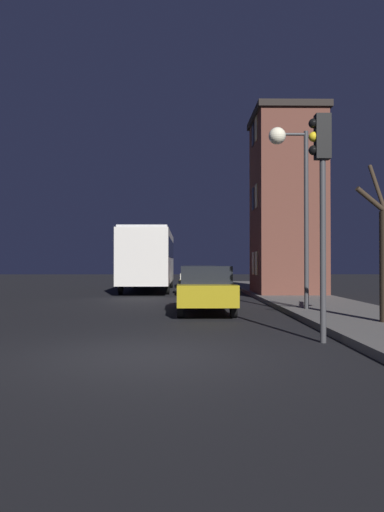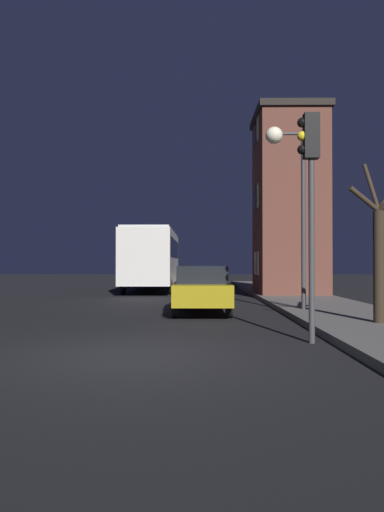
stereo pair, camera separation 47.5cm
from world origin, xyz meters
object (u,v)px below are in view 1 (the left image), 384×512
(traffic_light, at_px, (321,179))
(car_near_lane, at_px, (205,288))
(car_far_lane, at_px, (195,275))
(car_mid_lane, at_px, (199,280))
(streetlamp, at_px, (289,170))
(bus, at_px, (149,255))

(traffic_light, distance_m, car_near_lane, 6.78)
(car_near_lane, height_order, car_far_lane, car_near_lane)
(car_far_lane, bearing_deg, car_mid_lane, -89.43)
(streetlamp, relative_size, bus, 0.55)
(traffic_light, xyz_separation_m, car_near_lane, (-2.09, 5.96, -2.47))
(bus, distance_m, car_far_lane, 5.19)
(traffic_light, bearing_deg, car_near_lane, 109.31)
(car_near_lane, bearing_deg, streetlamp, -9.51)
(bus, distance_m, car_mid_lane, 4.52)
(bus, bearing_deg, car_far_lane, 57.81)
(streetlamp, distance_m, car_mid_lane, 10.68)
(car_near_lane, xyz_separation_m, car_mid_lane, (0.06, 9.24, -0.05))
(streetlamp, height_order, car_mid_lane, streetlamp)
(bus, bearing_deg, streetlamp, -67.80)
(traffic_light, bearing_deg, car_far_lane, 95.28)
(car_mid_lane, bearing_deg, car_near_lane, -90.37)
(car_mid_lane, bearing_deg, streetlamp, -75.21)
(streetlamp, distance_m, bus, 14.27)
(traffic_light, height_order, bus, traffic_light)
(streetlamp, height_order, car_far_lane, streetlamp)
(traffic_light, bearing_deg, streetlamp, 84.57)
(traffic_light, relative_size, car_far_lane, 0.99)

